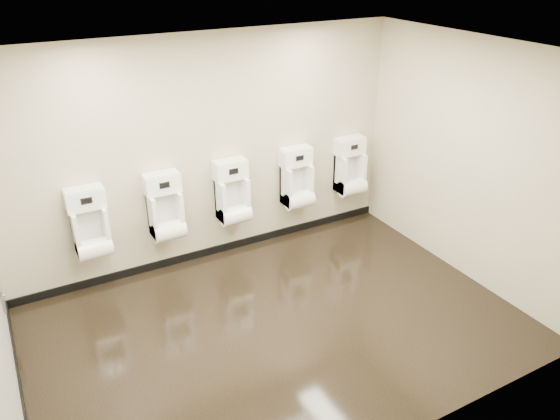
{
  "coord_description": "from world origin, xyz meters",
  "views": [
    {
      "loc": [
        -2.22,
        -4.06,
        3.67
      ],
      "look_at": [
        0.33,
        0.55,
        1.07
      ],
      "focal_mm": 35.0,
      "sensor_mm": 36.0,
      "label": 1
    }
  ],
  "objects_px": {
    "access_panel": "(2,296)",
    "urinal_4": "(350,170)",
    "urinal_1": "(166,211)",
    "urinal_2": "(233,197)",
    "urinal_0": "(91,228)",
    "urinal_3": "(297,182)"
  },
  "relations": [
    {
      "from": "urinal_1",
      "to": "urinal_4",
      "type": "xyz_separation_m",
      "value": [
        2.65,
        0.0,
        0.0
      ]
    },
    {
      "from": "access_panel",
      "to": "urinal_4",
      "type": "bearing_deg",
      "value": 5.18
    },
    {
      "from": "urinal_0",
      "to": "urinal_2",
      "type": "bearing_deg",
      "value": 0.0
    },
    {
      "from": "access_panel",
      "to": "urinal_1",
      "type": "distance_m",
      "value": 1.93
    },
    {
      "from": "access_panel",
      "to": "urinal_2",
      "type": "relative_size",
      "value": 0.31
    },
    {
      "from": "access_panel",
      "to": "urinal_2",
      "type": "height_order",
      "value": "urinal_2"
    },
    {
      "from": "urinal_0",
      "to": "urinal_2",
      "type": "distance_m",
      "value": 1.72
    },
    {
      "from": "urinal_3",
      "to": "urinal_4",
      "type": "bearing_deg",
      "value": 0.0
    },
    {
      "from": "urinal_1",
      "to": "urinal_2",
      "type": "relative_size",
      "value": 1.0
    },
    {
      "from": "urinal_1",
      "to": "urinal_4",
      "type": "distance_m",
      "value": 2.65
    },
    {
      "from": "urinal_1",
      "to": "urinal_2",
      "type": "bearing_deg",
      "value": 0.0
    },
    {
      "from": "urinal_2",
      "to": "urinal_3",
      "type": "relative_size",
      "value": 1.0
    },
    {
      "from": "urinal_1",
      "to": "urinal_4",
      "type": "relative_size",
      "value": 1.0
    },
    {
      "from": "access_panel",
      "to": "urinal_0",
      "type": "relative_size",
      "value": 0.31
    },
    {
      "from": "urinal_2",
      "to": "urinal_4",
      "type": "distance_m",
      "value": 1.79
    },
    {
      "from": "access_panel",
      "to": "urinal_4",
      "type": "height_order",
      "value": "urinal_4"
    },
    {
      "from": "urinal_0",
      "to": "urinal_1",
      "type": "xyz_separation_m",
      "value": [
        0.86,
        0.0,
        0.0
      ]
    },
    {
      "from": "urinal_2",
      "to": "urinal_3",
      "type": "height_order",
      "value": "same"
    },
    {
      "from": "urinal_3",
      "to": "urinal_4",
      "type": "xyz_separation_m",
      "value": [
        0.86,
        0.0,
        0.0
      ]
    },
    {
      "from": "urinal_2",
      "to": "urinal_0",
      "type": "bearing_deg",
      "value": 180.0
    },
    {
      "from": "urinal_0",
      "to": "urinal_4",
      "type": "relative_size",
      "value": 1.0
    },
    {
      "from": "access_panel",
      "to": "urinal_3",
      "type": "xyz_separation_m",
      "value": [
        3.65,
        0.41,
        0.32
      ]
    }
  ]
}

